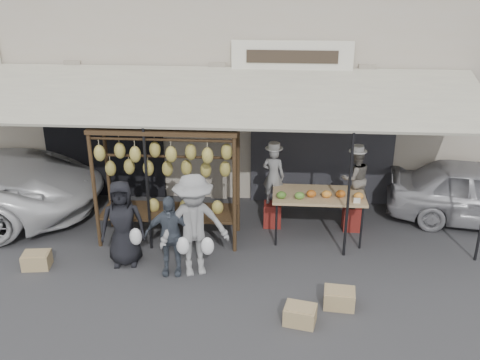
% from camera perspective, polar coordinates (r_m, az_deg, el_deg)
% --- Properties ---
extents(ground_plane, '(90.00, 90.00, 0.00)m').
position_cam_1_polar(ground_plane, '(8.90, -4.70, -11.12)').
color(ground_plane, '#2D2D30').
extents(shophouse, '(24.00, 6.15, 7.30)m').
position_cam_1_polar(shophouse, '(13.93, -1.03, 17.24)').
color(shophouse, '#AFA697').
rests_on(shophouse, ground_plane).
extents(awning, '(10.00, 2.35, 2.92)m').
position_cam_1_polar(awning, '(9.96, -3.15, 8.83)').
color(awning, beige).
rests_on(awning, ground_plane).
extents(banana_rack, '(2.60, 0.90, 2.24)m').
position_cam_1_polar(banana_rack, '(9.65, -7.86, 1.94)').
color(banana_rack, black).
rests_on(banana_rack, ground_plane).
extents(produce_table, '(1.70, 0.90, 1.04)m').
position_cam_1_polar(produce_table, '(9.97, 8.41, -1.73)').
color(produce_table, tan).
rests_on(produce_table, ground_plane).
extents(vendor_left, '(0.49, 0.38, 1.18)m').
position_cam_1_polar(vendor_left, '(10.28, 3.59, 0.46)').
color(vendor_left, gray).
rests_on(vendor_left, stool_left).
extents(vendor_right, '(0.67, 0.59, 1.16)m').
position_cam_1_polar(vendor_right, '(10.36, 12.22, 0.17)').
color(vendor_right, '#666059').
rests_on(vendor_right, stool_right).
extents(customer_left, '(0.82, 0.60, 1.54)m').
position_cam_1_polar(customer_left, '(9.32, -12.39, -4.54)').
color(customer_left, black).
rests_on(customer_left, ground_plane).
extents(customer_mid, '(0.85, 0.40, 1.41)m').
position_cam_1_polar(customer_mid, '(8.93, -7.51, -5.88)').
color(customer_mid, '#404853').
rests_on(customer_mid, ground_plane).
extents(customer_right, '(1.30, 0.99, 1.78)m').
position_cam_1_polar(customer_right, '(8.78, -4.93, -4.88)').
color(customer_right, gray).
rests_on(customer_right, ground_plane).
extents(stool_left, '(0.43, 0.43, 0.48)m').
position_cam_1_polar(stool_left, '(10.62, 3.48, -3.69)').
color(stool_left, maroon).
rests_on(stool_left, ground_plane).
extents(stool_right, '(0.43, 0.43, 0.49)m').
position_cam_1_polar(stool_right, '(10.70, 11.86, -3.92)').
color(stool_right, maroon).
rests_on(stool_right, ground_plane).
extents(crate_near_a, '(0.51, 0.43, 0.27)m').
position_cam_1_polar(crate_near_a, '(8.05, 6.43, -14.10)').
color(crate_near_a, tan).
rests_on(crate_near_a, ground_plane).
extents(crate_near_b, '(0.50, 0.40, 0.28)m').
position_cam_1_polar(crate_near_b, '(8.47, 10.54, -12.30)').
color(crate_near_b, tan).
rests_on(crate_near_b, ground_plane).
extents(crate_far, '(0.49, 0.40, 0.27)m').
position_cam_1_polar(crate_far, '(9.91, -20.86, -8.00)').
color(crate_far, tan).
rests_on(crate_far, ground_plane).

